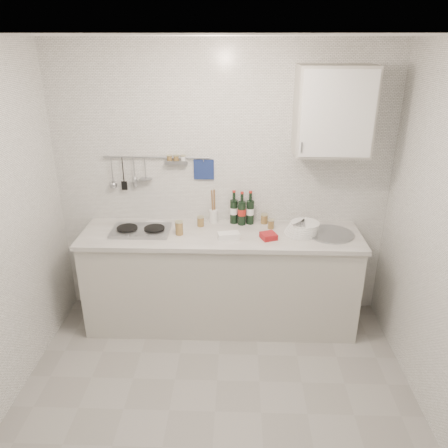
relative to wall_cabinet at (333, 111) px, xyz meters
name	(u,v)px	position (x,y,z in m)	size (l,w,h in m)	color
floor	(215,411)	(-0.90, -1.22, -1.95)	(3.00, 3.00, 0.00)	gray
ceiling	(211,35)	(-0.90, -1.22, 0.55)	(3.00, 3.00, 0.00)	silver
back_wall	(222,186)	(-0.90, 0.18, -0.70)	(3.00, 0.02, 2.50)	silver
counter	(222,281)	(-0.89, -0.12, -1.52)	(2.44, 0.64, 0.96)	#B1AEA3
wall_rail	(155,168)	(-1.50, 0.15, -0.52)	(0.98, 0.09, 0.34)	#93969B
wall_cabinet	(333,111)	(0.00, 0.00, 0.00)	(0.60, 0.38, 0.70)	#B1AEA3
plate_stack_hob	(153,228)	(-1.51, -0.05, -1.02)	(0.29, 0.29, 0.03)	#515FB8
plate_stack_sink	(303,228)	(-0.19, -0.10, -0.98)	(0.30, 0.29, 0.11)	white
wine_bottles	(242,208)	(-0.72, 0.10, -0.87)	(0.22, 0.11, 0.31)	black
butter_dish	(229,236)	(-0.83, -0.23, -1.00)	(0.18, 0.09, 0.05)	white
strawberry_punnet	(269,236)	(-0.49, -0.22, -1.00)	(0.12, 0.12, 0.05)	red
utensil_crock	(213,214)	(-0.98, 0.13, -0.95)	(0.08, 0.08, 0.32)	white
jar_a	(201,221)	(-1.09, 0.03, -0.98)	(0.07, 0.07, 0.09)	olive
jar_b	(264,219)	(-0.51, 0.11, -0.98)	(0.07, 0.07, 0.09)	olive
jar_c	(271,224)	(-0.46, 0.00, -0.99)	(0.06, 0.06, 0.08)	olive
jar_d	(179,228)	(-1.26, -0.16, -0.97)	(0.07, 0.07, 0.12)	olive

